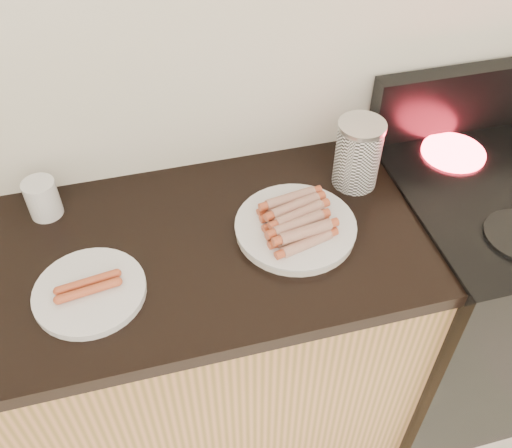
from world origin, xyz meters
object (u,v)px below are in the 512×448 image
object	(u,v)px
stove	(491,286)
side_plate	(90,292)
main_plate	(295,228)
canister	(358,154)
mug	(43,198)

from	to	relation	value
stove	side_plate	distance (m)	1.29
main_plate	side_plate	world-z (taller)	main_plate
stove	canister	distance (m)	0.74
stove	main_plate	size ratio (longest dim) A/B	3.04
stove	canister	world-z (taller)	canister
main_plate	mug	world-z (taller)	mug
main_plate	canister	xyz separation A→B (m)	(0.21, 0.14, 0.09)
stove	main_plate	xyz separation A→B (m)	(-0.70, -0.00, 0.45)
canister	mug	bearing A→B (deg)	174.04
stove	main_plate	world-z (taller)	main_plate
canister	mug	world-z (taller)	canister
main_plate	mug	xyz separation A→B (m)	(-0.60, 0.23, 0.04)
main_plate	canister	distance (m)	0.27
stove	mug	distance (m)	1.41
stove	side_plate	world-z (taller)	side_plate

